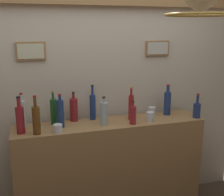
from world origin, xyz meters
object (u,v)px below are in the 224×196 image
at_px(liquor_bottle_sherry, 60,113).
at_px(liquor_bottle_rum, 104,113).
at_px(liquor_bottle_gin, 197,110).
at_px(liquor_bottle_vermouth, 93,106).
at_px(glass_tumbler_rocks, 152,111).
at_px(liquor_bottle_bourbon, 54,111).
at_px(pendant_lamp, 201,1).
at_px(liquor_bottle_mezcal, 36,119).
at_px(liquor_bottle_vodka, 23,114).
at_px(glass_tumbler_shot, 58,128).
at_px(liquor_bottle_brandy, 74,109).
at_px(liquor_bottle_whiskey, 133,115).
at_px(liquor_bottle_rye, 20,119).
at_px(liquor_bottle_port, 131,106).
at_px(liquor_bottle_amaro, 167,103).
at_px(glass_tumbler_highball, 150,117).

bearing_deg(liquor_bottle_sherry, liquor_bottle_rum, -5.67).
distance_m(liquor_bottle_gin, liquor_bottle_vermouth, 1.03).
height_order(liquor_bottle_gin, glass_tumbler_rocks, liquor_bottle_gin).
height_order(liquor_bottle_bourbon, pendant_lamp, pendant_lamp).
bearing_deg(liquor_bottle_bourbon, liquor_bottle_mezcal, -127.20).
distance_m(liquor_bottle_vodka, liquor_bottle_gin, 1.66).
bearing_deg(liquor_bottle_rum, liquor_bottle_mezcal, -173.80).
distance_m(liquor_bottle_rum, liquor_bottle_vermouth, 0.19).
xyz_separation_m(liquor_bottle_rum, glass_tumbler_shot, (-0.43, -0.08, -0.07)).
distance_m(liquor_bottle_brandy, liquor_bottle_vermouth, 0.18).
xyz_separation_m(liquor_bottle_bourbon, liquor_bottle_whiskey, (0.70, -0.20, -0.04)).
bearing_deg(liquor_bottle_bourbon, glass_tumbler_rocks, -0.71).
height_order(liquor_bottle_rye, liquor_bottle_whiskey, liquor_bottle_rye).
bearing_deg(liquor_bottle_sherry, glass_tumbler_rocks, 5.88).
relative_size(liquor_bottle_port, pendant_lamp, 0.70).
height_order(liquor_bottle_brandy, glass_tumbler_shot, liquor_bottle_brandy).
height_order(liquor_bottle_amaro, glass_tumbler_shot, liquor_bottle_amaro).
bearing_deg(liquor_bottle_vodka, glass_tumbler_shot, -34.76).
relative_size(liquor_bottle_gin, liquor_bottle_whiskey, 1.10).
bearing_deg(glass_tumbler_highball, liquor_bottle_bourbon, 169.22).
xyz_separation_m(liquor_bottle_whiskey, glass_tumbler_highball, (0.19, 0.03, -0.04)).
distance_m(liquor_bottle_brandy, glass_tumbler_shot, 0.33).
relative_size(liquor_bottle_sherry, liquor_bottle_rum, 1.16).
distance_m(liquor_bottle_vermouth, glass_tumbler_rocks, 0.62).
height_order(liquor_bottle_whiskey, glass_tumbler_shot, liquor_bottle_whiskey).
distance_m(liquor_bottle_vodka, liquor_bottle_mezcal, 0.22).
xyz_separation_m(liquor_bottle_gin, glass_tumbler_highball, (-0.49, 0.03, -0.04)).
bearing_deg(liquor_bottle_rum, glass_tumbler_shot, -169.95).
height_order(liquor_bottle_port, liquor_bottle_vermouth, liquor_bottle_vermouth).
distance_m(liquor_bottle_brandy, liquor_bottle_port, 0.55).
distance_m(liquor_bottle_brandy, liquor_bottle_amaro, 0.95).
relative_size(liquor_bottle_whiskey, glass_tumbler_shot, 2.84).
bearing_deg(liquor_bottle_brandy, glass_tumbler_rocks, -3.86).
bearing_deg(liquor_bottle_brandy, liquor_bottle_rum, -37.13).
xyz_separation_m(liquor_bottle_rye, liquor_bottle_rum, (0.73, 0.01, -0.02)).
bearing_deg(liquor_bottle_rye, glass_tumbler_highball, -0.69).
distance_m(liquor_bottle_sherry, liquor_bottle_rum, 0.39).
distance_m(liquor_bottle_sherry, liquor_bottle_gin, 1.33).
xyz_separation_m(liquor_bottle_sherry, liquor_bottle_whiskey, (0.65, -0.09, -0.04)).
bearing_deg(liquor_bottle_gin, glass_tumbler_shot, -179.18).
relative_size(liquor_bottle_sherry, liquor_bottle_amaro, 0.98).
height_order(liquor_bottle_port, liquor_bottle_sherry, liquor_bottle_port).
bearing_deg(liquor_bottle_bourbon, liquor_bottle_gin, -8.40).
xyz_separation_m(liquor_bottle_sherry, glass_tumbler_shot, (-0.04, -0.11, -0.10)).
height_order(liquor_bottle_rye, liquor_bottle_sherry, liquor_bottle_rye).
xyz_separation_m(liquor_bottle_rye, pendant_lamp, (1.15, -0.78, 0.90)).
bearing_deg(liquor_bottle_vermouth, liquor_bottle_gin, -13.29).
bearing_deg(glass_tumbler_shot, liquor_bottle_rum, 10.05).
xyz_separation_m(liquor_bottle_brandy, liquor_bottle_gin, (1.19, -0.25, -0.03)).
xyz_separation_m(liquor_bottle_vermouth, glass_tumbler_shot, (-0.36, -0.26, -0.10)).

